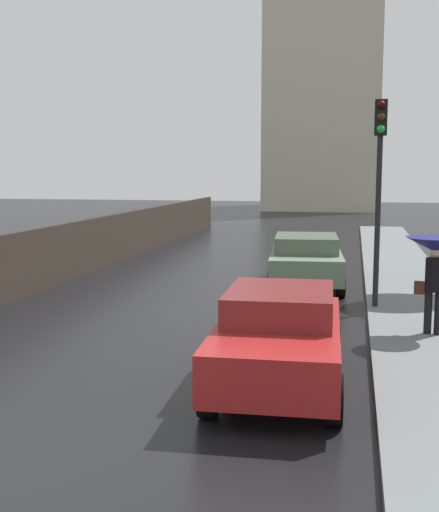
{
  "coord_description": "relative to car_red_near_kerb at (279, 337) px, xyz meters",
  "views": [
    {
      "loc": [
        3.66,
        -5.66,
        3.11
      ],
      "look_at": [
        1.25,
        6.02,
        1.54
      ],
      "focal_mm": 45.73,
      "sensor_mm": 36.0,
      "label": 1
    }
  ],
  "objects": [
    {
      "name": "car_red_near_kerb",
      "position": [
        0.0,
        0.0,
        0.0
      ],
      "size": [
        1.89,
        3.93,
        1.41
      ],
      "rotation": [
        0.0,
        0.0,
        0.03
      ],
      "color": "maroon",
      "rests_on": "ground"
    },
    {
      "name": "car_green_mid_road",
      "position": [
        -0.21,
        8.22,
        0.01
      ],
      "size": [
        2.15,
        3.99,
        1.4
      ],
      "rotation": [
        0.0,
        0.0,
        0.08
      ],
      "color": "slate",
      "rests_on": "ground"
    },
    {
      "name": "pedestrian_with_umbrella_near",
      "position": [
        2.47,
        3.08,
        0.85
      ],
      "size": [
        1.08,
        1.08,
        1.78
      ],
      "rotation": [
        0.0,
        0.0,
        2.96
      ],
      "color": "black",
      "rests_on": "sidewalk_strip"
    },
    {
      "name": "traffic_light",
      "position": [
        1.51,
        5.36,
        2.48
      ],
      "size": [
        0.26,
        0.39,
        4.46
      ],
      "color": "black",
      "rests_on": "sidewalk_strip"
    },
    {
      "name": "distant_tower",
      "position": [
        -1.65,
        45.62,
        10.43
      ],
      "size": [
        8.83,
        11.1,
        25.68
      ],
      "color": "beige",
      "rests_on": "ground"
    }
  ]
}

